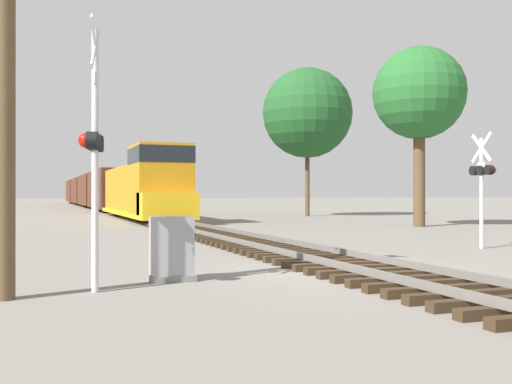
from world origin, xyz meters
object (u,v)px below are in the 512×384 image
at_px(crossing_signal_far, 482,176).
at_px(relay_cabinet, 171,249).
at_px(tree_far_right, 419,94).
at_px(tree_mid_background, 307,113).
at_px(utility_pole, 4,13).
at_px(freight_train, 96,191).
at_px(crossing_signal_near, 93,144).

distance_m(crossing_signal_far, relay_cabinet, 11.16).
height_order(relay_cabinet, tree_far_right, tree_far_right).
xyz_separation_m(relay_cabinet, tree_mid_background, (16.71, 29.35, 7.14)).
bearing_deg(tree_mid_background, utility_pole, -122.88).
xyz_separation_m(freight_train, tree_far_right, (11.96, -46.24, 4.80)).
xyz_separation_m(crossing_signal_far, utility_pole, (-13.47, -4.51, 2.37)).
height_order(freight_train, tree_far_right, tree_far_right).
height_order(crossing_signal_far, tree_mid_background, tree_mid_background).
distance_m(freight_train, tree_far_right, 48.00).
bearing_deg(relay_cabinet, crossing_signal_far, 17.99).
bearing_deg(relay_cabinet, tree_mid_background, 60.34).
bearing_deg(tree_mid_background, relay_cabinet, -119.66).
bearing_deg(utility_pole, tree_far_right, 39.23).
height_order(utility_pole, tree_mid_background, tree_mid_background).
xyz_separation_m(crossing_signal_near, tree_mid_background, (18.27, 30.21, 5.19)).
bearing_deg(utility_pole, freight_train, 83.47).
bearing_deg(freight_train, crossing_signal_far, -83.62).
distance_m(utility_pole, tree_far_right, 24.65).
height_order(crossing_signal_near, utility_pole, utility_pole).
relative_size(relay_cabinet, tree_mid_background, 0.11).
bearing_deg(tree_mid_background, crossing_signal_far, -103.46).
relative_size(relay_cabinet, tree_far_right, 0.14).
xyz_separation_m(crossing_signal_near, utility_pole, (-1.41, -0.24, 2.05)).
xyz_separation_m(crossing_signal_near, crossing_signal_far, (12.06, 4.27, -0.32)).
bearing_deg(tree_far_right, tree_mid_background, 87.47).
bearing_deg(crossing_signal_near, tree_far_right, 143.99).
bearing_deg(crossing_signal_near, relay_cabinet, 131.93).
relative_size(crossing_signal_near, tree_mid_background, 0.42).
distance_m(crossing_signal_near, utility_pole, 2.50).
relative_size(freight_train, tree_mid_background, 7.55).
bearing_deg(tree_far_right, utility_pole, -140.77).
xyz_separation_m(tree_far_right, tree_mid_background, (0.66, 14.92, 0.94)).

